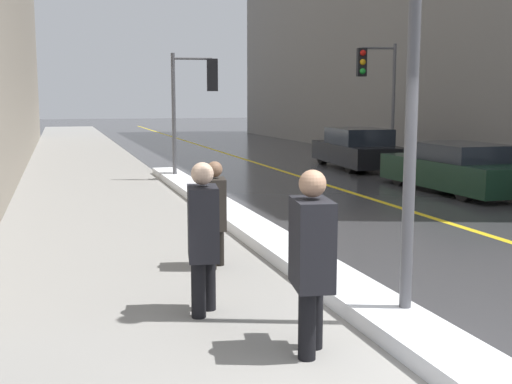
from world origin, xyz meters
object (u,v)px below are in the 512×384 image
at_px(traffic_light_near, 198,89).
at_px(parked_car_black, 357,149).
at_px(pedestrian_with_shoulder_bag, 311,254).
at_px(parked_car_dark_green, 458,168).
at_px(traffic_light_far, 375,79).
at_px(pedestrian_trailing, 215,209).
at_px(pedestrian_nearside, 203,231).

height_order(traffic_light_near, parked_car_black, traffic_light_near).
bearing_deg(pedestrian_with_shoulder_bag, parked_car_dark_green, 148.80).
bearing_deg(traffic_light_near, pedestrian_with_shoulder_bag, -88.66).
height_order(traffic_light_far, parked_car_dark_green, traffic_light_far).
relative_size(traffic_light_near, pedestrian_trailing, 2.45).
bearing_deg(traffic_light_far, pedestrian_nearside, 64.87).
bearing_deg(pedestrian_trailing, traffic_light_far, 153.12).
bearing_deg(traffic_light_far, pedestrian_with_shoulder_bag, 69.60).
xyz_separation_m(traffic_light_near, parked_car_black, (5.84, 1.76, -1.95)).
relative_size(traffic_light_near, pedestrian_with_shoulder_bag, 2.14).
distance_m(traffic_light_far, pedestrian_nearside, 15.26).
relative_size(traffic_light_near, parked_car_dark_green, 0.77).
distance_m(pedestrian_nearside, parked_car_black, 15.64).
distance_m(pedestrian_with_shoulder_bag, pedestrian_nearside, 1.50).
xyz_separation_m(traffic_light_near, traffic_light_far, (6.05, 1.01, 0.37)).
height_order(pedestrian_with_shoulder_bag, parked_car_black, pedestrian_with_shoulder_bag).
distance_m(traffic_light_near, parked_car_dark_green, 7.37).
bearing_deg(parked_car_black, traffic_light_near, 112.02).
distance_m(pedestrian_trailing, parked_car_dark_green, 9.32).
relative_size(pedestrian_with_shoulder_bag, pedestrian_trailing, 1.14).
xyz_separation_m(traffic_light_far, pedestrian_nearside, (-8.45, -12.54, -2.05)).
distance_m(traffic_light_far, pedestrian_trailing, 13.48).
distance_m(traffic_light_far, parked_car_dark_green, 5.77).
xyz_separation_m(pedestrian_nearside, parked_car_black, (8.25, 13.29, -0.27)).
bearing_deg(pedestrian_trailing, parked_car_dark_green, 135.44).
distance_m(traffic_light_near, pedestrian_nearside, 11.90).
bearing_deg(traffic_light_near, parked_car_black, 25.71).
height_order(pedestrian_with_shoulder_bag, pedestrian_nearside, pedestrian_with_shoulder_bag).
bearing_deg(traffic_light_near, parked_car_dark_green, -27.63).
xyz_separation_m(traffic_light_near, pedestrian_trailing, (-1.84, -9.70, -1.77)).
relative_size(pedestrian_trailing, parked_car_dark_green, 0.31).
distance_m(pedestrian_trailing, parked_car_black, 13.80).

